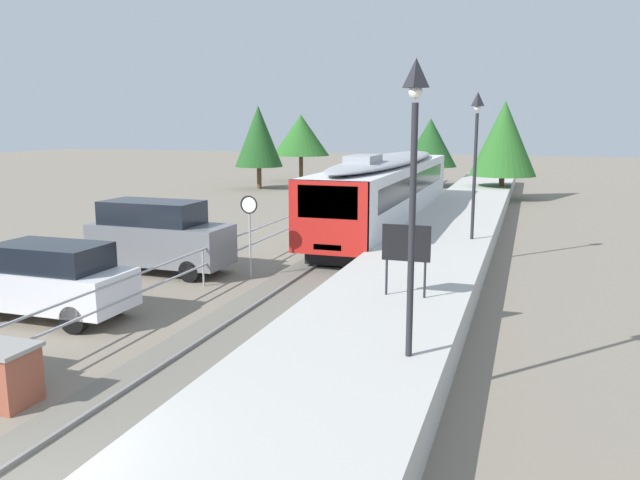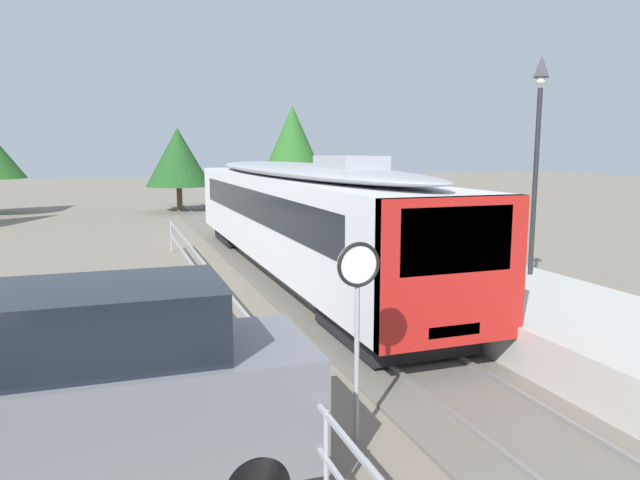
{
  "view_description": "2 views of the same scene",
  "coord_description": "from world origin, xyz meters",
  "px_view_note": "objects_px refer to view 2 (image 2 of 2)",
  "views": [
    {
      "loc": [
        6.47,
        -5.51,
        5.16
      ],
      "look_at": [
        0.4,
        12.7,
        1.6
      ],
      "focal_mm": 35.57,
      "sensor_mm": 36.0,
      "label": 1
    },
    {
      "loc": [
        -5.3,
        6.56,
        3.98
      ],
      "look_at": [
        -1.0,
        18.7,
        2.0
      ],
      "focal_mm": 32.41,
      "sensor_mm": 36.0,
      "label": 2
    }
  ],
  "objects_px": {
    "speed_limit_sign": "(358,292)",
    "parked_van_grey": "(91,392)",
    "commuter_train": "(294,210)",
    "platform_lamp_mid_platform": "(538,125)"
  },
  "relations": [
    {
      "from": "speed_limit_sign",
      "to": "parked_van_grey",
      "type": "relative_size",
      "value": 0.57
    },
    {
      "from": "commuter_train",
      "to": "parked_van_grey",
      "type": "height_order",
      "value": "commuter_train"
    },
    {
      "from": "commuter_train",
      "to": "platform_lamp_mid_platform",
      "type": "distance_m",
      "value": 7.7
    },
    {
      "from": "platform_lamp_mid_platform",
      "to": "speed_limit_sign",
      "type": "bearing_deg",
      "value": -144.69
    },
    {
      "from": "speed_limit_sign",
      "to": "parked_van_grey",
      "type": "height_order",
      "value": "speed_limit_sign"
    },
    {
      "from": "speed_limit_sign",
      "to": "parked_van_grey",
      "type": "xyz_separation_m",
      "value": [
        -3.35,
        -0.21,
        -0.83
      ]
    },
    {
      "from": "commuter_train",
      "to": "parked_van_grey",
      "type": "distance_m",
      "value": 12.21
    },
    {
      "from": "platform_lamp_mid_platform",
      "to": "speed_limit_sign",
      "type": "distance_m",
      "value": 8.73
    },
    {
      "from": "commuter_train",
      "to": "speed_limit_sign",
      "type": "distance_m",
      "value": 10.82
    },
    {
      "from": "speed_limit_sign",
      "to": "parked_van_grey",
      "type": "distance_m",
      "value": 3.46
    }
  ]
}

